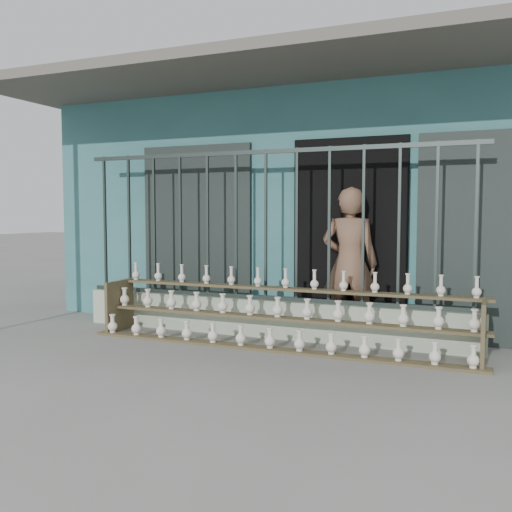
% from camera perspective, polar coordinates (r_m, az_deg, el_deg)
% --- Properties ---
extents(ground, '(60.00, 60.00, 0.00)m').
position_cam_1_polar(ground, '(5.83, -3.89, -10.54)').
color(ground, slate).
extents(workshop_building, '(7.40, 6.60, 3.21)m').
position_cam_1_polar(workshop_building, '(9.60, 7.58, 5.03)').
color(workshop_building, '#346C6F').
rests_on(workshop_building, ground).
extents(parapet_wall, '(5.00, 0.20, 0.45)m').
position_cam_1_polar(parapet_wall, '(6.94, 0.97, -6.22)').
color(parapet_wall, '#AEBEA3').
rests_on(parapet_wall, ground).
extents(security_fence, '(5.00, 0.04, 1.80)m').
position_cam_1_polar(security_fence, '(6.82, 0.98, 3.10)').
color(security_fence, '#283330').
rests_on(security_fence, parapet_wall).
extents(shelf_rack, '(4.50, 0.68, 0.85)m').
position_cam_1_polar(shelf_rack, '(6.42, 2.15, -5.83)').
color(shelf_rack, brown).
rests_on(shelf_rack, ground).
extents(elderly_woman, '(0.68, 0.47, 1.80)m').
position_cam_1_polar(elderly_woman, '(6.82, 9.35, -0.75)').
color(elderly_woman, brown).
rests_on(elderly_woman, ground).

